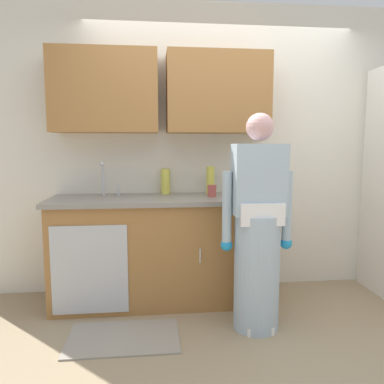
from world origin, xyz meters
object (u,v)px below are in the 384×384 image
(knife_on_counter, at_px, (263,195))
(bottle_soap, at_px, (210,180))
(bottle_cleaner_spray, at_px, (165,181))
(sink, at_px, (106,199))
(sponge, at_px, (236,196))
(cup_by_sink, at_px, (212,191))
(person_at_sink, at_px, (257,239))
(bottle_water_short, at_px, (252,183))

(knife_on_counter, bearing_deg, bottle_soap, 162.11)
(bottle_cleaner_spray, bearing_deg, sink, -157.36)
(knife_on_counter, bearing_deg, sponge, -156.95)
(sponge, bearing_deg, sink, 174.98)
(cup_by_sink, bearing_deg, bottle_soap, 85.31)
(sink, xyz_separation_m, cup_by_sink, (0.92, -0.02, 0.07))
(knife_on_counter, distance_m, sponge, 0.32)
(bottle_cleaner_spray, bearing_deg, knife_on_counter, -11.62)
(knife_on_counter, height_order, sponge, sponge)
(person_at_sink, distance_m, cup_by_sink, 0.69)
(bottle_cleaner_spray, distance_m, cup_by_sink, 0.47)
(bottle_cleaner_spray, height_order, sponge, bottle_cleaner_spray)
(bottle_water_short, height_order, bottle_soap, bottle_soap)
(bottle_water_short, relative_size, bottle_soap, 0.71)
(bottle_soap, bearing_deg, knife_on_counter, -16.16)
(bottle_soap, height_order, sponge, bottle_soap)
(sink, height_order, knife_on_counter, sink)
(bottle_cleaner_spray, height_order, bottle_soap, bottle_soap)
(cup_by_sink, height_order, knife_on_counter, cup_by_sink)
(bottle_water_short, height_order, cup_by_sink, bottle_water_short)
(bottle_cleaner_spray, bearing_deg, sponge, -27.74)
(person_at_sink, height_order, bottle_water_short, person_at_sink)
(bottle_cleaner_spray, xyz_separation_m, cup_by_sink, (0.40, -0.24, -0.07))
(cup_by_sink, distance_m, knife_on_counter, 0.49)
(person_at_sink, relative_size, bottle_cleaner_spray, 6.95)
(bottle_cleaner_spray, distance_m, bottle_soap, 0.42)
(sink, relative_size, sponge, 4.55)
(person_at_sink, height_order, bottle_soap, person_at_sink)
(person_at_sink, distance_m, knife_on_counter, 0.72)
(person_at_sink, bearing_deg, bottle_cleaner_spray, 128.91)
(bottle_soap, height_order, knife_on_counter, bottle_soap)
(person_at_sink, relative_size, bottle_soap, 6.34)
(bottle_water_short, distance_m, bottle_soap, 0.41)
(bottle_cleaner_spray, distance_m, sponge, 0.68)
(person_at_sink, bearing_deg, sink, 153.11)
(sink, relative_size, knife_on_counter, 2.08)
(bottle_soap, xyz_separation_m, cup_by_sink, (-0.02, -0.19, -0.08))
(sink, distance_m, bottle_cleaner_spray, 0.58)
(knife_on_counter, bearing_deg, cup_by_sink, -175.10)
(person_at_sink, xyz_separation_m, bottle_cleaner_spray, (-0.65, 0.81, 0.36))
(sponge, bearing_deg, bottle_soap, 123.90)
(bottle_soap, bearing_deg, bottle_cleaner_spray, 173.64)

